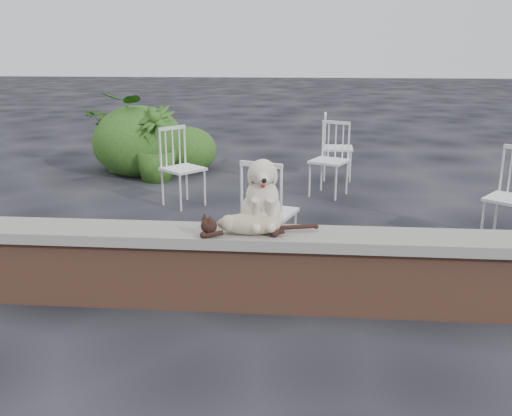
# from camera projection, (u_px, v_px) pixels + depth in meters

# --- Properties ---
(ground) EXTENTS (60.00, 60.00, 0.00)m
(ground) POSITION_uv_depth(u_px,v_px,m) (286.00, 306.00, 4.18)
(ground) COLOR black
(ground) RESTS_ON ground
(brick_wall) EXTENTS (6.00, 0.30, 0.50)m
(brick_wall) POSITION_uv_depth(u_px,v_px,m) (286.00, 275.00, 4.11)
(brick_wall) COLOR brown
(brick_wall) RESTS_ON ground
(capstone) EXTENTS (6.20, 0.40, 0.08)m
(capstone) POSITION_uv_depth(u_px,v_px,m) (287.00, 238.00, 4.03)
(capstone) COLOR slate
(capstone) RESTS_ON brick_wall
(dog) EXTENTS (0.42, 0.52, 0.55)m
(dog) POSITION_uv_depth(u_px,v_px,m) (262.00, 192.00, 4.04)
(dog) COLOR #C6B398
(dog) RESTS_ON capstone
(cat) EXTENTS (1.02, 0.38, 0.17)m
(cat) POSITION_uv_depth(u_px,v_px,m) (249.00, 223.00, 3.96)
(cat) COLOR tan
(cat) RESTS_ON capstone
(chair_e) EXTENTS (0.58, 0.58, 0.94)m
(chair_e) POSITION_uv_depth(u_px,v_px,m) (338.00, 147.00, 8.01)
(chair_e) COLOR white
(chair_e) RESTS_ON ground
(chair_c) EXTENTS (0.71, 0.71, 0.94)m
(chair_c) POSITION_uv_depth(u_px,v_px,m) (269.00, 211.00, 4.94)
(chair_c) COLOR white
(chair_c) RESTS_ON ground
(chair_b) EXTENTS (0.75, 0.75, 0.94)m
(chair_b) POSITION_uv_depth(u_px,v_px,m) (329.00, 160.00, 7.11)
(chair_b) COLOR white
(chair_b) RESTS_ON ground
(chair_a) EXTENTS (0.79, 0.79, 0.94)m
(chair_a) POSITION_uv_depth(u_px,v_px,m) (183.00, 167.00, 6.67)
(chair_a) COLOR white
(chair_a) RESTS_ON ground
(chair_d) EXTENTS (0.78, 0.78, 0.94)m
(chair_d) POSITION_uv_depth(u_px,v_px,m) (511.00, 197.00, 5.36)
(chair_d) COLOR white
(chair_d) RESTS_ON ground
(potted_plant_a) EXTENTS (1.28, 1.17, 1.21)m
(potted_plant_a) POSITION_uv_depth(u_px,v_px,m) (127.00, 132.00, 8.47)
(potted_plant_a) COLOR #204B15
(potted_plant_a) RESTS_ON ground
(potted_plant_b) EXTENTS (0.76, 0.76, 1.06)m
(potted_plant_b) POSITION_uv_depth(u_px,v_px,m) (155.00, 144.00, 7.89)
(potted_plant_b) COLOR #204B15
(potted_plant_b) RESTS_ON ground
(shrubbery) EXTENTS (1.93, 1.39, 1.08)m
(shrubbery) POSITION_uv_depth(u_px,v_px,m) (144.00, 144.00, 8.48)
(shrubbery) COLOR #204B15
(shrubbery) RESTS_ON ground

